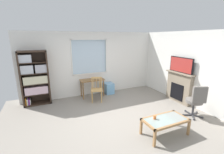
# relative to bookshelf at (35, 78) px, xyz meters

# --- Properties ---
(ground) EXTENTS (6.45, 5.69, 0.02)m
(ground) POSITION_rel_bookshelf_xyz_m (2.14, -2.10, -0.98)
(ground) COLOR gray
(wall_back_with_window) EXTENTS (5.45, 0.15, 2.54)m
(wall_back_with_window) POSITION_rel_bookshelf_xyz_m (2.15, 0.24, 0.26)
(wall_back_with_window) COLOR white
(wall_back_with_window) RESTS_ON ground
(wall_right) EXTENTS (0.12, 4.89, 2.54)m
(wall_right) POSITION_rel_bookshelf_xyz_m (4.93, -2.10, 0.30)
(wall_right) COLOR white
(wall_right) RESTS_ON ground
(bookshelf) EXTENTS (0.90, 0.38, 1.90)m
(bookshelf) POSITION_rel_bookshelf_xyz_m (0.00, 0.00, 0.00)
(bookshelf) COLOR #38281E
(bookshelf) RESTS_ON ground
(desk_under_window) EXTENTS (0.93, 0.44, 0.71)m
(desk_under_window) POSITION_rel_bookshelf_xyz_m (2.02, -0.11, -0.38)
(desk_under_window) COLOR brown
(desk_under_window) RESTS_ON ground
(wooden_chair) EXTENTS (0.53, 0.52, 0.90)m
(wooden_chair) POSITION_rel_bookshelf_xyz_m (2.03, -0.62, -0.50)
(wooden_chair) COLOR tan
(wooden_chair) RESTS_ON ground
(plastic_drawer_unit) EXTENTS (0.35, 0.40, 0.45)m
(plastic_drawer_unit) POSITION_rel_bookshelf_xyz_m (2.76, -0.06, -0.74)
(plastic_drawer_unit) COLOR #72ADDB
(plastic_drawer_unit) RESTS_ON ground
(fireplace) EXTENTS (0.26, 1.12, 1.11)m
(fireplace) POSITION_rel_bookshelf_xyz_m (4.77, -1.90, -0.41)
(fireplace) COLOR gray
(fireplace) RESTS_ON ground
(tv) EXTENTS (0.06, 0.97, 0.54)m
(tv) POSITION_rel_bookshelf_xyz_m (4.75, -1.90, 0.41)
(tv) COLOR black
(tv) RESTS_ON fireplace
(office_chair) EXTENTS (0.59, 0.62, 1.00)m
(office_chair) POSITION_rel_bookshelf_xyz_m (4.28, -2.98, -0.41)
(office_chair) COLOR slate
(office_chair) RESTS_ON ground
(coffee_table) EXTENTS (1.08, 0.56, 0.42)m
(coffee_table) POSITION_rel_bookshelf_xyz_m (2.87, -3.28, -0.61)
(coffee_table) COLOR #8C9E99
(coffee_table) RESTS_ON ground
(sippy_cup) EXTENTS (0.07, 0.07, 0.09)m
(sippy_cup) POSITION_rel_bookshelf_xyz_m (2.63, -3.17, -0.50)
(sippy_cup) COLOR orange
(sippy_cup) RESTS_ON coffee_table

